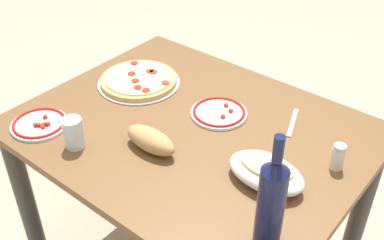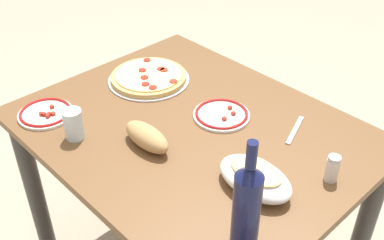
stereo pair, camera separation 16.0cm
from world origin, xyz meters
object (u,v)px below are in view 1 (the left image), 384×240
object	(u,v)px
baked_pasta_dish	(266,171)
wine_bottle	(271,201)
bread_loaf	(151,140)
dining_table	(192,157)
pepperoni_pizza	(139,80)
side_plate_near	(39,124)
spice_shaker	(338,157)
water_glass	(74,133)
side_plate_far	(219,112)

from	to	relation	value
baked_pasta_dish	wine_bottle	world-z (taller)	wine_bottle
bread_loaf	dining_table	bearing A→B (deg)	-98.74
bread_loaf	baked_pasta_dish	bearing A→B (deg)	-164.30
pepperoni_pizza	side_plate_near	world-z (taller)	pepperoni_pizza
dining_table	pepperoni_pizza	size ratio (longest dim) A/B	3.60
dining_table	spice_shaker	bearing A→B (deg)	-166.26
dining_table	spice_shaker	distance (m)	0.52
side_plate_near	bread_loaf	distance (m)	0.41
pepperoni_pizza	side_plate_near	size ratio (longest dim) A/B	1.66
pepperoni_pizza	spice_shaker	world-z (taller)	spice_shaker
pepperoni_pizza	wine_bottle	xyz separation A→B (m)	(-0.80, 0.35, 0.12)
dining_table	side_plate_near	size ratio (longest dim) A/B	5.98
baked_pasta_dish	water_glass	bearing A→B (deg)	23.44
baked_pasta_dish	side_plate_near	size ratio (longest dim) A/B	1.24
water_glass	wine_bottle	bearing A→B (deg)	-175.00
side_plate_near	dining_table	bearing A→B (deg)	-141.63
spice_shaker	side_plate_far	bearing A→B (deg)	-0.43
water_glass	side_plate_far	bearing A→B (deg)	-120.22
dining_table	spice_shaker	xyz separation A→B (m)	(-0.47, -0.12, 0.17)
pepperoni_pizza	bread_loaf	xyz separation A→B (m)	(-0.32, 0.27, 0.02)
dining_table	bread_loaf	xyz separation A→B (m)	(0.03, 0.18, 0.17)
dining_table	side_plate_far	xyz separation A→B (m)	(-0.03, -0.12, 0.14)
side_plate_near	spice_shaker	bearing A→B (deg)	-153.48
pepperoni_pizza	side_plate_far	size ratio (longest dim) A/B	1.60
pepperoni_pizza	bread_loaf	bearing A→B (deg)	139.79
wine_bottle	water_glass	size ratio (longest dim) A/B	3.20
dining_table	wine_bottle	bearing A→B (deg)	150.56
pepperoni_pizza	wine_bottle	bearing A→B (deg)	156.36
pepperoni_pizza	water_glass	xyz separation A→B (m)	(-0.12, 0.41, 0.04)
side_plate_far	dining_table	bearing A→B (deg)	77.44
water_glass	side_plate_near	world-z (taller)	water_glass
bread_loaf	water_glass	bearing A→B (deg)	35.38
bread_loaf	side_plate_far	bearing A→B (deg)	-100.30
wine_bottle	side_plate_near	bearing A→B (deg)	4.43
baked_pasta_dish	side_plate_far	world-z (taller)	baked_pasta_dish
wine_bottle	side_plate_far	world-z (taller)	wine_bottle
dining_table	bread_loaf	size ratio (longest dim) A/B	6.03
wine_bottle	baked_pasta_dish	bearing A→B (deg)	-57.30
side_plate_near	side_plate_far	bearing A→B (deg)	-134.55
side_plate_far	spice_shaker	bearing A→B (deg)	179.57
dining_table	side_plate_far	distance (m)	0.19
pepperoni_pizza	side_plate_near	xyz separation A→B (m)	(0.07, 0.42, -0.01)
baked_pasta_dish	dining_table	bearing A→B (deg)	-12.11
baked_pasta_dish	spice_shaker	bearing A→B (deg)	-125.58
spice_shaker	baked_pasta_dish	bearing A→B (deg)	54.42
wine_bottle	spice_shaker	size ratio (longest dim) A/B	3.87
baked_pasta_dish	side_plate_near	distance (m)	0.79
wine_bottle	side_plate_far	xyz separation A→B (m)	(0.43, -0.38, -0.13)
dining_table	side_plate_near	distance (m)	0.54
dining_table	wine_bottle	xyz separation A→B (m)	(-0.46, 0.26, 0.27)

